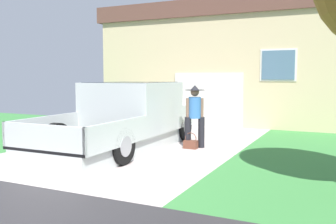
% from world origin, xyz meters
% --- Properties ---
extents(pickup_truck, '(2.20, 5.35, 1.72)m').
position_xyz_m(pickup_truck, '(-0.23, 3.77, 0.78)').
color(pickup_truck, silver).
rests_on(pickup_truck, ground).
extents(person_with_hat, '(0.50, 0.50, 1.64)m').
position_xyz_m(person_with_hat, '(1.39, 4.41, 0.90)').
color(person_with_hat, black).
rests_on(person_with_hat, ground).
extents(handbag, '(0.34, 0.21, 0.42)m').
position_xyz_m(handbag, '(1.34, 4.25, 0.12)').
color(handbag, brown).
rests_on(handbag, ground).
extents(house_with_garage, '(10.86, 6.34, 4.75)m').
position_xyz_m(house_with_garage, '(0.76, 11.73, 2.40)').
color(house_with_garage, beige).
rests_on(house_with_garage, ground).
extents(wheeled_trash_bin, '(0.60, 0.72, 1.08)m').
position_xyz_m(wheeled_trash_bin, '(-3.52, 8.26, 0.58)').
color(wheeled_trash_bin, navy).
rests_on(wheeled_trash_bin, ground).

